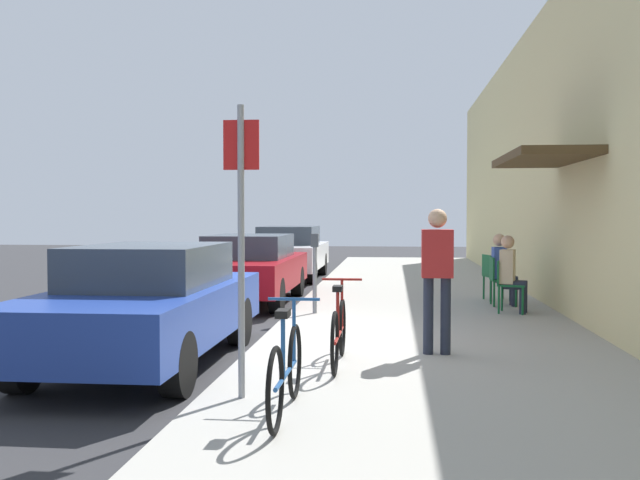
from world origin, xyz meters
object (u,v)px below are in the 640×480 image
(seated_patron_0, at_px, (511,271))
(street_sign, at_px, (241,227))
(cafe_chair_2, at_px, (493,274))
(parked_car_2, at_px, (289,252))
(bicycle_0, at_px, (286,371))
(parked_car_1, at_px, (249,268))
(bicycle_1, at_px, (339,332))
(pedestrian_standing, at_px, (437,269))
(parked_car_0, at_px, (148,303))
(seated_patron_1, at_px, (502,267))
(cafe_chair_1, at_px, (499,278))
(cafe_chair_0, at_px, (507,282))
(parking_meter, at_px, (315,267))

(seated_patron_0, bearing_deg, street_sign, -119.49)
(cafe_chair_2, bearing_deg, parked_car_2, 131.31)
(bicycle_0, bearing_deg, parked_car_1, 103.78)
(bicycle_1, height_order, pedestrian_standing, pedestrian_standing)
(pedestrian_standing, bearing_deg, parked_car_1, 121.84)
(parked_car_0, bearing_deg, seated_patron_1, 46.10)
(street_sign, distance_m, bicycle_0, 1.35)
(parked_car_0, xyz_separation_m, seated_patron_0, (4.79, 4.04, 0.09))
(seated_patron_1, bearing_deg, bicycle_1, -115.50)
(seated_patron_1, bearing_deg, seated_patron_0, -89.95)
(parked_car_0, bearing_deg, parked_car_2, 90.00)
(bicycle_0, relative_size, cafe_chair_1, 1.97)
(parked_car_2, bearing_deg, bicycle_0, -81.64)
(cafe_chair_2, bearing_deg, pedestrian_standing, -104.35)
(parked_car_0, height_order, seated_patron_1, seated_patron_1)
(cafe_chair_1, height_order, cafe_chair_2, same)
(bicycle_0, bearing_deg, parked_car_0, 130.92)
(pedestrian_standing, bearing_deg, cafe_chair_0, 69.41)
(parking_meter, distance_m, cafe_chair_0, 3.22)
(parked_car_2, bearing_deg, cafe_chair_2, -48.69)
(parked_car_0, relative_size, bicycle_0, 2.57)
(street_sign, xyz_separation_m, seated_patron_1, (3.29, 6.76, -0.82))
(cafe_chair_0, xyz_separation_m, seated_patron_0, (0.06, -0.02, 0.19))
(parking_meter, xyz_separation_m, pedestrian_standing, (1.80, -3.29, 0.23))
(street_sign, height_order, pedestrian_standing, street_sign)
(parked_car_1, bearing_deg, seated_patron_1, -9.45)
(street_sign, distance_m, seated_patron_0, 6.74)
(seated_patron_0, height_order, cafe_chair_2, seated_patron_0)
(seated_patron_0, bearing_deg, bicycle_0, -114.05)
(parked_car_2, relative_size, cafe_chair_1, 5.06)
(parking_meter, bearing_deg, street_sign, -90.53)
(parking_meter, relative_size, pedestrian_standing, 0.78)
(street_sign, xyz_separation_m, bicycle_1, (0.76, 1.45, -1.16))
(bicycle_0, bearing_deg, bicycle_1, 81.72)
(parked_car_2, bearing_deg, bicycle_1, -78.89)
(parked_car_1, height_order, parking_meter, parking_meter)
(cafe_chair_1, height_order, seated_patron_1, seated_patron_1)
(seated_patron_1, xyz_separation_m, pedestrian_standing, (-1.44, -4.60, 0.30))
(parked_car_1, height_order, street_sign, street_sign)
(parked_car_2, bearing_deg, parked_car_0, -90.00)
(bicycle_0, bearing_deg, parked_car_2, 98.36)
(parked_car_0, relative_size, cafe_chair_1, 5.06)
(parked_car_2, bearing_deg, street_sign, -83.39)
(street_sign, distance_m, seated_patron_1, 7.57)
(parked_car_0, relative_size, bicycle_1, 2.57)
(cafe_chair_1, relative_size, cafe_chair_2, 1.00)
(parked_car_1, bearing_deg, street_sign, -78.78)
(seated_patron_0, bearing_deg, parking_meter, -173.45)
(cafe_chair_0, bearing_deg, parked_car_2, 123.69)
(bicycle_1, bearing_deg, seated_patron_0, 59.88)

